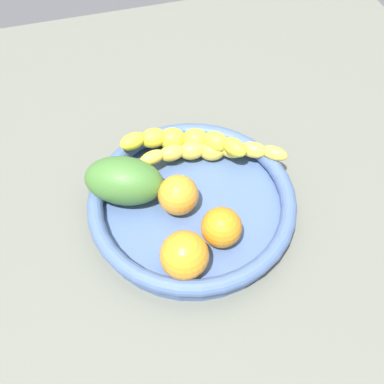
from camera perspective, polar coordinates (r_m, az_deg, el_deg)
The scene contains 8 objects.
kitchen_counter at distance 71.65cm, azimuth 0.00°, elevation -3.24°, with size 120.00×120.00×3.00cm, color #64675B.
fruit_bowl at distance 68.45cm, azimuth 0.00°, elevation -1.43°, with size 31.57×31.57×4.65cm.
banana_draped_left at distance 72.33cm, azimuth 2.64°, elevation 5.20°, with size 23.48×8.83×4.15cm.
banana_draped_right at distance 72.93cm, azimuth -0.98°, elevation 6.58°, with size 19.91×10.77×4.77cm.
orange_front at distance 65.93cm, azimuth -1.82°, elevation -0.26°, with size 6.07×6.07×6.07cm, color orange.
orange_mid_left at distance 62.86cm, azimuth 3.77°, elevation -4.52°, with size 5.84×5.84×5.84cm, color orange.
orange_mid_right at distance 60.01cm, azimuth -0.98°, elevation -8.05°, with size 6.65×6.65×6.65cm, color orange.
mango_green at distance 67.48cm, azimuth -8.66°, elevation 1.42°, with size 11.98×7.47×7.17cm, color #457A33.
Camera 1 is at (10.99, 38.34, 61.02)cm, focal length 41.87 mm.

